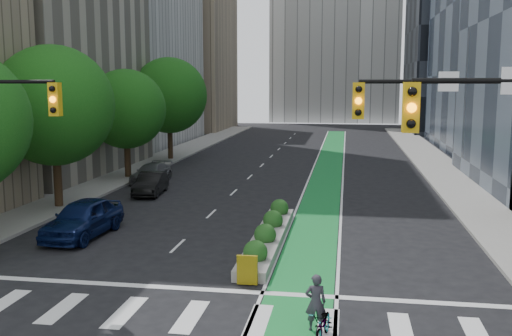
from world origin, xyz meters
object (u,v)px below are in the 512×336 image
(median_planter, at_px, (268,235))
(parked_car_left_mid, at_px, (151,184))
(bicycle, at_px, (323,325))
(cyclist, at_px, (316,302))
(parked_car_left_far, at_px, (151,173))
(parked_car_left_near, at_px, (83,218))

(median_planter, height_order, parked_car_left_mid, parked_car_left_mid)
(median_planter, xyz_separation_m, bicycle, (2.70, -9.04, 0.07))
(cyclist, bearing_deg, parked_car_left_mid, -69.10)
(cyclist, bearing_deg, parked_car_left_far, -71.34)
(parked_car_left_mid, xyz_separation_m, parked_car_left_far, (-1.48, 4.31, -0.04))
(median_planter, relative_size, cyclist, 6.37)
(cyclist, relative_size, parked_car_left_mid, 0.40)
(cyclist, distance_m, parked_car_left_near, 13.44)
(median_planter, relative_size, parked_car_left_far, 2.35)
(bicycle, bearing_deg, parked_car_left_mid, 129.96)
(bicycle, relative_size, cyclist, 1.05)
(parked_car_left_far, bearing_deg, cyclist, -57.26)
(cyclist, xyz_separation_m, parked_car_left_mid, (-11.04, 17.92, -0.14))
(parked_car_left_far, bearing_deg, parked_car_left_mid, -67.66)
(bicycle, distance_m, parked_car_left_mid, 21.72)
(bicycle, xyz_separation_m, parked_car_left_far, (-12.76, 22.88, 0.19))
(bicycle, height_order, parked_car_left_far, parked_car_left_far)
(median_planter, distance_m, cyclist, 8.75)
(bicycle, distance_m, cyclist, 0.78)
(bicycle, distance_m, parked_car_left_far, 26.20)
(cyclist, height_order, parked_car_left_far, cyclist)
(median_planter, distance_m, parked_car_left_far, 17.11)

